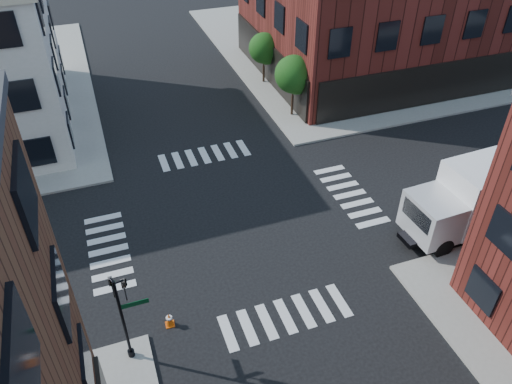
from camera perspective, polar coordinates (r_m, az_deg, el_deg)
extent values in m
plane|color=black|center=(27.69, -2.15, -3.28)|extent=(120.00, 120.00, 0.00)
cube|color=gray|center=(52.40, 13.40, 16.41)|extent=(30.00, 30.00, 0.15)
cylinder|color=black|center=(37.21, 4.14, 9.87)|extent=(0.18, 0.18, 1.47)
cylinder|color=black|center=(36.88, 4.20, 10.88)|extent=(0.12, 0.12, 1.47)
sphere|color=#123E11|center=(36.16, 4.32, 13.27)|extent=(2.69, 2.69, 2.69)
sphere|color=#123E11|center=(36.40, 4.71, 12.47)|extent=(1.85, 1.85, 1.85)
cylinder|color=black|center=(42.24, 0.87, 13.36)|extent=(0.18, 0.18, 1.33)
cylinder|color=black|center=(41.97, 0.88, 14.19)|extent=(0.12, 0.12, 1.33)
sphere|color=#123E11|center=(41.40, 0.90, 16.12)|extent=(2.43, 2.43, 2.43)
sphere|color=#123E11|center=(41.57, 1.28, 15.48)|extent=(1.67, 1.67, 1.67)
cylinder|color=black|center=(20.62, -14.92, -14.17)|extent=(0.12, 0.12, 4.60)
cylinder|color=black|center=(22.19, -14.07, -17.40)|extent=(0.28, 0.28, 0.30)
cube|color=#053819|center=(19.97, -13.73, -12.31)|extent=(1.10, 0.03, 0.22)
cube|color=#053819|center=(20.17, -15.63, -11.03)|extent=(0.03, 1.10, 0.22)
imported|color=black|center=(19.48, -14.68, -10.79)|extent=(0.22, 0.18, 1.10)
imported|color=black|center=(19.67, -16.09, -10.53)|extent=(0.18, 0.22, 1.10)
cube|color=white|center=(29.16, 26.15, 0.45)|extent=(6.53, 3.06, 3.42)
cube|color=#9F230E|center=(29.88, 24.36, 1.95)|extent=(2.43, 0.15, 0.77)
cube|color=silver|center=(26.85, 19.55, -2.61)|extent=(2.33, 2.75, 2.21)
cube|color=black|center=(26.02, 17.94, -2.55)|extent=(0.21, 2.10, 0.99)
cube|color=black|center=(29.30, 23.42, -2.89)|extent=(8.87, 1.51, 0.28)
cylinder|color=black|center=(26.98, 20.54, -5.95)|extent=(1.12, 0.44, 1.10)
cylinder|color=black|center=(28.20, 17.64, -3.03)|extent=(1.12, 0.44, 1.10)
cylinder|color=black|center=(29.47, 26.43, -3.65)|extent=(1.12, 0.44, 1.10)
cylinder|color=black|center=(30.58, 23.53, -1.07)|extent=(1.12, 0.44, 1.10)
cylinder|color=black|center=(32.35, 26.94, 0.07)|extent=(1.12, 0.44, 1.10)
cube|color=#EF570A|center=(23.10, -9.79, -14.68)|extent=(0.42, 0.42, 0.04)
cone|color=#EF570A|center=(22.83, -9.89, -14.15)|extent=(0.39, 0.39, 0.73)
cylinder|color=white|center=(22.75, -9.91, -13.99)|extent=(0.28, 0.28, 0.08)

